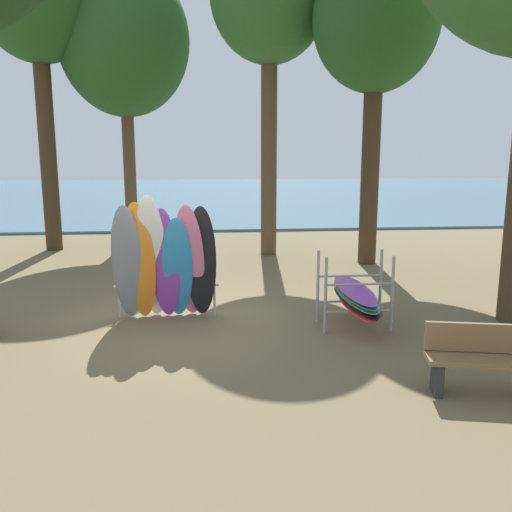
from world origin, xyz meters
The scene contains 7 objects.
ground_plane centered at (0.00, 0.00, 0.00)m, with size 80.00×80.00×0.00m, color brown.
lake_water centered at (0.00, 28.58, 0.05)m, with size 80.00×36.00×0.10m, color #477084.
tree_mid_behind centered at (4.71, 4.73, 5.97)m, with size 3.10×3.10×7.87m.
tree_deep_back centered at (-1.80, 8.29, 6.09)m, with size 3.86×3.86×8.35m.
leaning_board_pile centered at (-0.22, 0.27, 1.02)m, with size 1.85×0.81×2.22m.
board_storage_rack centered at (2.97, -0.36, 0.52)m, with size 1.15×2.12×1.25m.
park_bench centered at (3.82, -3.03, 0.45)m, with size 1.46×0.70×0.85m.
Camera 1 is at (0.49, -8.86, 2.90)m, focal length 37.84 mm.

